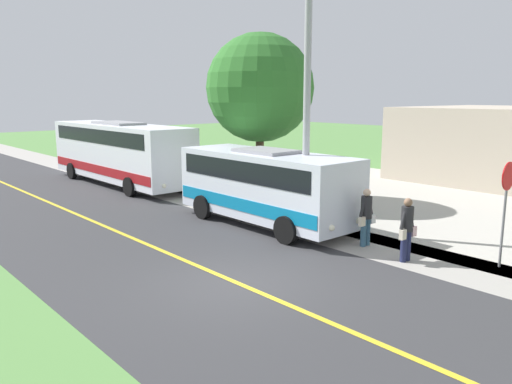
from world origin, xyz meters
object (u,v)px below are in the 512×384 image
Objects in this scene: pedestrian_with_bags at (407,227)px; pedestrian_waiting at (366,215)px; transit_bus_rear at (119,150)px; stop_sign at (506,196)px; tree_curbside at (260,88)px; shuttle_bus_front at (266,183)px; street_light_pole at (305,98)px.

pedestrian_waiting is at bearing -102.93° from pedestrian_with_bags.
pedestrian_with_bags is at bearing 90.19° from transit_bus_rear.
stop_sign is 0.40× the size of tree_curbside.
shuttle_bus_front is 4.03× the size of pedestrian_with_bags.
pedestrian_waiting is 8.84m from tree_curbside.
transit_bus_rear is (-0.08, -11.33, 0.28)m from shuttle_bus_front.
tree_curbside is at bearing -116.81° from street_light_pole.
pedestrian_waiting is 3.93m from stop_sign.
pedestrian_with_bags is at bearing 77.07° from pedestrian_waiting.
stop_sign is at bearing 94.65° from transit_bus_rear.
pedestrian_waiting is at bearing 91.62° from transit_bus_rear.
stop_sign is 0.35× the size of street_light_pole.
pedestrian_waiting is 0.22× the size of street_light_pole.
pedestrian_with_bags is at bearing 86.42° from street_light_pole.
street_light_pole is at bearing 91.43° from transit_bus_rear.
shuttle_bus_front is 7.81m from stop_sign.
street_light_pole is at bearing -78.84° from stop_sign.
shuttle_bus_front is at bearing 50.61° from tree_curbside.
street_light_pole reaches higher than tree_curbside.
transit_bus_rear is at bearing -85.35° from stop_sign.
shuttle_bus_front is 5.66m from pedestrian_with_bags.
pedestrian_with_bags is 1.69m from pedestrian_waiting.
pedestrian_waiting is 0.62× the size of stop_sign.
stop_sign is (-1.62, 7.62, 0.46)m from shuttle_bus_front.
tree_curbside is at bearing -129.39° from shuttle_bus_front.
pedestrian_waiting is at bearing -73.08° from stop_sign.
street_light_pole is (-0.40, 1.43, 2.99)m from shuttle_bus_front.
pedestrian_with_bags is 0.22× the size of street_light_pole.
shuttle_bus_front is at bearing -88.64° from pedestrian_with_bags.
shuttle_bus_front reaches higher than pedestrian_with_bags.
pedestrian_waiting is at bearing 92.58° from street_light_pole.
shuttle_bus_front is 4.06m from pedestrian_waiting.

